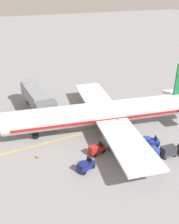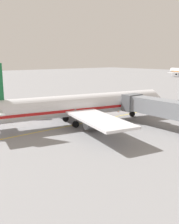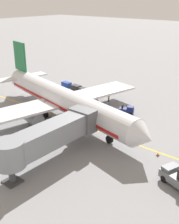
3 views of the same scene
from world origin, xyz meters
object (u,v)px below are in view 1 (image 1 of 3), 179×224
(parked_airliner, at_px, (104,113))
(baggage_cart_second_in_train, at_px, (169,151))
(baggage_tug_lead, at_px, (86,166))
(baggage_tug_spare, at_px, (150,141))
(baggage_cart_front, at_px, (151,153))
(safety_cone_nose_right, at_px, (37,156))
(jet_bridge, at_px, (36,97))
(ground_crew_wing_walker, at_px, (136,164))
(baggage_tug_trailing, at_px, (96,149))

(parked_airliner, bearing_deg, baggage_cart_second_in_train, -156.35)
(baggage_tug_lead, height_order, baggage_tug_spare, same)
(baggage_tug_spare, relative_size, baggage_cart_front, 0.94)
(baggage_cart_second_in_train, relative_size, safety_cone_nose_right, 5.00)
(jet_bridge, bearing_deg, baggage_tug_lead, -176.43)
(jet_bridge, relative_size, ground_crew_wing_walker, 8.48)
(parked_airliner, relative_size, jet_bridge, 2.59)
(baggage_tug_lead, distance_m, baggage_cart_second_in_train, 12.21)
(parked_airliner, relative_size, baggage_tug_trailing, 13.92)
(parked_airliner, xyz_separation_m, jet_bridge, (10.78, 8.45, 0.27))
(jet_bridge, xyz_separation_m, baggage_cart_second_in_train, (-21.40, -13.10, -2.51))
(baggage_cart_front, bearing_deg, parked_airliner, 11.74)
(parked_airliner, bearing_deg, baggage_tug_trailing, 141.86)
(parked_airliner, height_order, baggage_tug_trailing, parked_airliner)
(baggage_cart_second_in_train, bearing_deg, baggage_tug_lead, 77.79)
(jet_bridge, bearing_deg, baggage_cart_second_in_train, -148.52)
(baggage_tug_spare, xyz_separation_m, baggage_cart_second_in_train, (-3.28, -0.60, 0.24))
(baggage_cart_front, distance_m, baggage_cart_second_in_train, 2.69)
(jet_bridge, relative_size, baggage_tug_trailing, 5.38)
(baggage_cart_front, bearing_deg, baggage_tug_spare, -37.78)
(baggage_cart_front, height_order, ground_crew_wing_walker, ground_crew_wing_walker)
(baggage_cart_front, bearing_deg, ground_crew_wing_walker, 106.93)
(parked_airliner, relative_size, baggage_cart_front, 12.58)
(ground_crew_wing_walker, distance_m, safety_cone_nose_right, 13.84)
(baggage_cart_front, bearing_deg, safety_cone_nose_right, 63.11)
(baggage_tug_lead, bearing_deg, baggage_cart_second_in_train, -102.21)
(baggage_cart_front, relative_size, safety_cone_nose_right, 5.00)
(parked_airliner, bearing_deg, baggage_cart_front, -168.26)
(parked_airliner, xyz_separation_m, baggage_cart_second_in_train, (-10.62, -4.65, -2.24))
(baggage_cart_front, bearing_deg, jet_bridge, 26.93)
(baggage_tug_trailing, xyz_separation_m, ground_crew_wing_walker, (-5.50, -2.94, 0.24))
(jet_bridge, height_order, baggage_cart_second_in_train, jet_bridge)
(ground_crew_wing_walker, bearing_deg, safety_cone_nose_right, 52.88)
(baggage_tug_trailing, bearing_deg, baggage_tug_spare, -102.80)
(baggage_tug_spare, relative_size, safety_cone_nose_right, 4.70)
(parked_airliner, distance_m, baggage_cart_front, 10.36)
(baggage_tug_trailing, height_order, baggage_cart_second_in_train, baggage_tug_trailing)
(baggage_tug_lead, bearing_deg, baggage_cart_front, -101.32)
(baggage_tug_lead, bearing_deg, ground_crew_wing_walker, -116.01)
(baggage_tug_trailing, relative_size, safety_cone_nose_right, 4.52)
(baggage_cart_front, xyz_separation_m, safety_cone_nose_right, (7.31, 14.42, -0.66))
(baggage_tug_lead, relative_size, baggage_tug_trailing, 1.04)
(baggage_tug_spare, bearing_deg, ground_crew_wing_walker, 123.79)
(baggage_tug_lead, bearing_deg, safety_cone_nose_right, 43.03)
(baggage_tug_lead, relative_size, safety_cone_nose_right, 4.68)
(baggage_tug_spare, distance_m, safety_cone_nose_right, 17.09)
(parked_airliner, xyz_separation_m, baggage_tug_spare, (-7.33, -4.05, -2.47))
(baggage_tug_trailing, bearing_deg, jet_bridge, 14.44)
(jet_bridge, height_order, safety_cone_nose_right, jet_bridge)
(parked_airliner, xyz_separation_m, baggage_tug_trailing, (-5.44, 4.27, -2.47))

